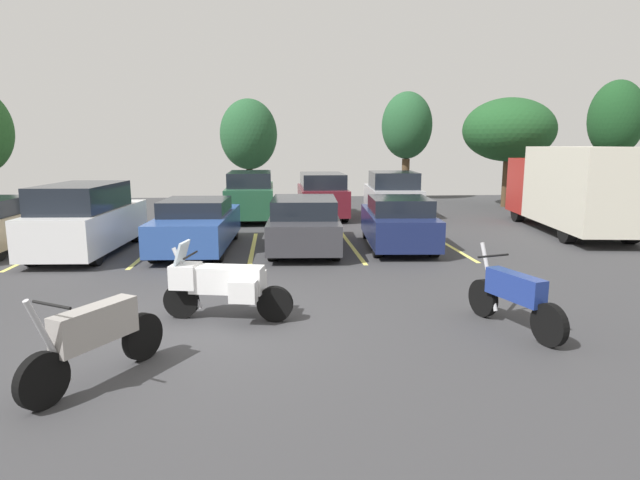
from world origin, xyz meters
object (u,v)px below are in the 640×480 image
Objects in this scene: car_far_green at (251,195)px; motorcycle_touring at (222,283)px; car_charcoal at (304,223)px; box_truck at (574,187)px; motorcycle_second at (95,338)px; car_navy at (398,223)px; car_white at (87,219)px; car_far_silver at (392,195)px; car_blue at (197,225)px; car_far_maroon at (322,195)px; motorcycle_third at (514,297)px.

motorcycle_touring is at bearing -89.77° from car_far_green.
car_charcoal is (1.74, 6.13, 0.10)m from motorcycle_touring.
box_truck reaches higher than motorcycle_touring.
motorcycle_second is 0.45× the size of car_navy.
car_far_silver is (9.94, 6.57, -0.03)m from car_white.
motorcycle_second is 8.98m from car_charcoal.
car_white is 1.12× the size of car_navy.
box_truck is (12.20, 1.95, 0.82)m from car_blue.
car_white reaches higher than car_navy.
car_far_maroon is (2.84, 12.70, 0.28)m from motorcycle_touring.
car_white is at bearing 109.10° from motorcycle_second.
car_charcoal is 6.70m from car_far_green.
box_truck is (9.18, 2.05, 0.80)m from car_charcoal.
motorcycle_touring is 6.37m from car_charcoal.
car_navy is 0.89× the size of car_far_green.
car_charcoal reaches higher than motorcycle_second.
car_navy reaches higher than car_blue.
car_white is at bearing -179.21° from car_navy.
car_far_maroon is (-1.62, 6.60, 0.19)m from car_navy.
car_charcoal is 1.11× the size of car_navy.
car_far_green is 2.89m from car_far_maroon.
motorcycle_second is 0.40× the size of car_charcoal.
car_far_silver is (5.72, 12.56, 0.27)m from motorcycle_touring.
motorcycle_third is 0.43× the size of car_blue.
car_far_maroon is (4.12, 6.48, 0.20)m from car_blue.
car_far_silver is 6.83m from box_truck.
motorcycle_touring is 12.59m from car_far_green.
motorcycle_touring is 0.46× the size of car_far_green.
car_far_silver is at bearing 42.14° from car_blue.
box_truck is at bearing -21.90° from car_far_green.
car_white is 8.68m from car_navy.
car_white is 0.67× the size of box_truck.
motorcycle_third is at bearing 13.03° from motorcycle_second.
box_truck is (15.13, 2.19, 0.60)m from car_white.
motorcycle_touring is at bearing -105.87° from car_charcoal.
car_charcoal is at bearing 74.13° from motorcycle_touring.
car_navy is at bearing -101.03° from car_far_silver.
car_far_green reaches higher than car_far_silver.
car_white is (-2.87, 8.29, 0.36)m from motorcycle_second.
motorcycle_second is 16.46m from car_far_silver.
car_navy is (2.72, -0.02, -0.01)m from car_charcoal.
motorcycle_second is at bearing -120.23° from motorcycle_touring.
motorcycle_third is at bearing -82.15° from car_far_maroon.
car_charcoal reaches higher than car_blue.
car_far_silver is (1.26, 6.45, 0.18)m from car_navy.
car_far_maroon is at bearing 57.56° from car_blue.
car_blue is at bearing 178.81° from car_navy.
car_blue is 12.38m from box_truck.
car_blue is (0.06, 8.53, 0.13)m from motorcycle_second.
box_truck reaches higher than car_white.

